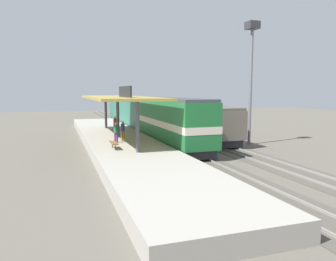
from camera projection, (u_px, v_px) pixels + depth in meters
name	position (u px, v px, depth m)	size (l,w,h in m)	color
ground_plane	(184.00, 143.00, 32.97)	(120.00, 120.00, 0.00)	#5B564C
track_near	(165.00, 144.00, 32.34)	(3.20, 110.00, 0.16)	#4E4941
track_far	(207.00, 142.00, 33.79)	(3.20, 110.00, 0.16)	#4E4941
platform	(118.00, 142.00, 30.84)	(6.00, 44.00, 0.90)	#9E998E
station_canopy	(118.00, 98.00, 30.27)	(5.20, 18.00, 4.70)	#47474C
platform_bench	(114.00, 143.00, 24.54)	(0.44, 1.70, 0.50)	#333338
locomotive	(171.00, 122.00, 30.27)	(2.93, 14.43, 4.44)	#28282D
passenger_carriage_single	(130.00, 111.00, 47.23)	(2.90, 20.00, 4.24)	#28282D
freight_car	(204.00, 122.00, 34.29)	(2.80, 12.00, 3.54)	#28282D
light_mast	(251.00, 57.00, 31.27)	(1.10, 1.10, 11.70)	slate
person_waiting	(123.00, 130.00, 28.57)	(0.34, 0.34, 1.71)	olive
person_walking	(115.00, 124.00, 34.12)	(0.34, 0.34, 1.71)	#4C4C51
person_boarding	(116.00, 131.00, 27.51)	(0.34, 0.34, 1.71)	#663375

